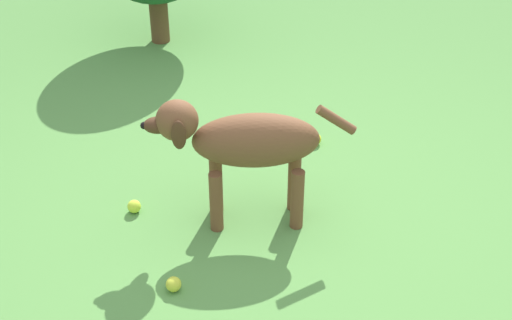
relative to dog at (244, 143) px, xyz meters
name	(u,v)px	position (x,y,z in m)	size (l,w,h in m)	color
ground	(273,223)	(0.03, 0.14, -0.43)	(14.00, 14.00, 0.00)	#548C42
dog	(244,143)	(0.00, 0.00, 0.00)	(0.28, 0.96, 0.65)	brown
tennis_ball_0	(134,206)	(-0.02, -0.54, -0.40)	(0.07, 0.07, 0.07)	#C5E439
tennis_ball_1	(174,284)	(0.51, -0.26, -0.40)	(0.07, 0.07, 0.07)	#C9D33A
tennis_ball_2	(316,139)	(-0.70, 0.36, -0.40)	(0.07, 0.07, 0.07)	yellow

